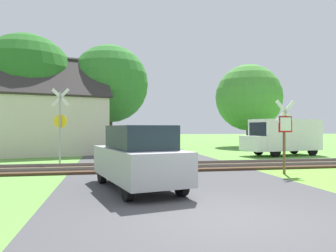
{
  "coord_description": "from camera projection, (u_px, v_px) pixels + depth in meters",
  "views": [
    {
      "loc": [
        -2.23,
        -5.81,
        1.71
      ],
      "look_at": [
        0.5,
        8.83,
        1.8
      ],
      "focal_mm": 35.0,
      "sensor_mm": 36.0,
      "label": 1
    }
  ],
  "objects": [
    {
      "name": "road_asphalt",
      "position": [
        199.0,
        197.0,
        8.08
      ],
      "size": [
        7.32,
        80.0,
        0.01
      ],
      "primitive_type": "cube",
      "color": "#424244",
      "rests_on": "ground"
    },
    {
      "name": "tree_center",
      "position": [
        109.0,
        84.0,
        24.12
      ],
      "size": [
        5.7,
        5.7,
        7.81
      ],
      "color": "#513823",
      "rests_on": "ground"
    },
    {
      "name": "stop_sign_near",
      "position": [
        285.0,
        130.0,
        12.12
      ],
      "size": [
        0.87,
        0.21,
        2.75
      ],
      "rotation": [
        0.0,
        0.0,
        3.32
      ],
      "color": "brown",
      "rests_on": "ground"
    },
    {
      "name": "tree_left",
      "position": [
        26.0,
        82.0,
        22.35
      ],
      "size": [
        6.54,
        6.54,
        8.13
      ],
      "color": "#513823",
      "rests_on": "ground"
    },
    {
      "name": "rail_track",
      "position": [
        161.0,
        167.0,
        13.81
      ],
      "size": [
        60.0,
        2.6,
        0.22
      ],
      "color": "#422D1E",
      "rests_on": "ground"
    },
    {
      "name": "crossing_sign_far",
      "position": [
        60.0,
        121.0,
        15.52
      ],
      "size": [
        0.86,
        0.25,
        3.6
      ],
      "rotation": [
        0.0,
        0.0,
        -0.26
      ],
      "color": "#9E9EA5",
      "rests_on": "ground"
    },
    {
      "name": "ground_plane",
      "position": [
        228.0,
        219.0,
        6.11
      ],
      "size": [
        160.0,
        160.0,
        0.0
      ],
      "primitive_type": "plane",
      "color": "#5B933D"
    },
    {
      "name": "mail_truck",
      "position": [
        283.0,
        136.0,
        20.26
      ],
      "size": [
        5.17,
        2.8,
        2.24
      ],
      "rotation": [
        0.0,
        0.0,
        1.77
      ],
      "color": "white",
      "rests_on": "ground"
    },
    {
      "name": "tree_far",
      "position": [
        249.0,
        98.0,
        30.0
      ],
      "size": [
        6.05,
        6.05,
        7.52
      ],
      "color": "#513823",
      "rests_on": "ground"
    },
    {
      "name": "parked_car",
      "position": [
        138.0,
        157.0,
        9.12
      ],
      "size": [
        2.52,
        4.27,
        1.78
      ],
      "rotation": [
        0.0,
        0.0,
        0.23
      ],
      "color": "#99999E",
      "rests_on": "ground"
    },
    {
      "name": "house",
      "position": [
        47.0,
        122.0,
        21.71
      ],
      "size": [
        8.59,
        7.87,
        6.53
      ],
      "rotation": [
        0.0,
        0.0,
        0.28
      ],
      "color": "beige",
      "rests_on": "ground"
    }
  ]
}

